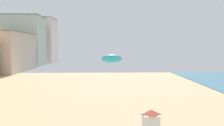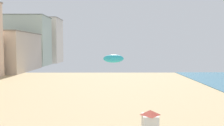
{
  "view_description": "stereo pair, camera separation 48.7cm",
  "coord_description": "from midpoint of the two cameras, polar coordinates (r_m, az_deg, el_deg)",
  "views": [
    {
      "loc": [
        4.75,
        -0.44,
        7.04
      ],
      "look_at": [
        5.31,
        20.39,
        5.52
      ],
      "focal_mm": 35.95,
      "sensor_mm": 36.0,
      "label": 1
    },
    {
      "loc": [
        5.24,
        -0.44,
        7.04
      ],
      "look_at": [
        5.31,
        20.39,
        5.52
      ],
      "focal_mm": 35.95,
      "sensor_mm": 36.0,
      "label": 2
    }
  ],
  "objects": [
    {
      "name": "boardwalk_hotel_furthest",
      "position": [
        104.27,
        -17.94,
        5.44
      ],
      "size": [
        18.15,
        13.11,
        19.38
      ],
      "color": "silver",
      "rests_on": "ground"
    },
    {
      "name": "lifeguard_stand",
      "position": [
        16.73,
        10.34,
        -14.02
      ],
      "size": [
        1.1,
        1.1,
        2.55
      ],
      "rotation": [
        0.0,
        0.0,
        -0.04
      ],
      "color": "white",
      "rests_on": "ground"
    },
    {
      "name": "boardwalk_hotel_distant",
      "position": [
        89.95,
        -20.88,
        5.28
      ],
      "size": [
        15.8,
        12.24,
        18.36
      ],
      "color": "#B7C6B2",
      "rests_on": "ground"
    },
    {
      "name": "boardwalk_hotel_far",
      "position": [
        72.45,
        -26.12,
        2.62
      ],
      "size": [
        16.82,
        20.22,
        11.19
      ],
      "color": "#C6B29E",
      "rests_on": "ground"
    },
    {
      "name": "kite_cyan_parafoil",
      "position": [
        26.1,
        0.72,
        1.11
      ],
      "size": [
        2.38,
        0.66,
        0.93
      ],
      "color": "#2DB7CC"
    }
  ]
}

